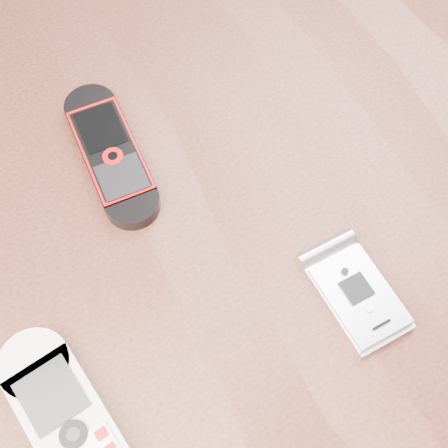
% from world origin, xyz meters
% --- Properties ---
extents(ground, '(4.00, 4.00, 0.00)m').
position_xyz_m(ground, '(0.00, 0.00, 0.00)').
color(ground, '#472B19').
rests_on(ground, ground).
extents(table, '(1.20, 0.80, 0.75)m').
position_xyz_m(table, '(0.00, 0.00, 0.64)').
color(table, black).
rests_on(table, ground).
extents(nokia_white, '(0.07, 0.16, 0.02)m').
position_xyz_m(nokia_white, '(-0.15, -0.09, 0.76)').
color(nokia_white, silver).
rests_on(nokia_white, table).
extents(nokia_black_red, '(0.05, 0.15, 0.01)m').
position_xyz_m(nokia_black_red, '(-0.05, 0.10, 0.76)').
color(nokia_black_red, black).
rests_on(nokia_black_red, table).
extents(motorola_razr, '(0.05, 0.09, 0.01)m').
position_xyz_m(motorola_razr, '(0.06, -0.09, 0.76)').
color(motorola_razr, silver).
rests_on(motorola_razr, table).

